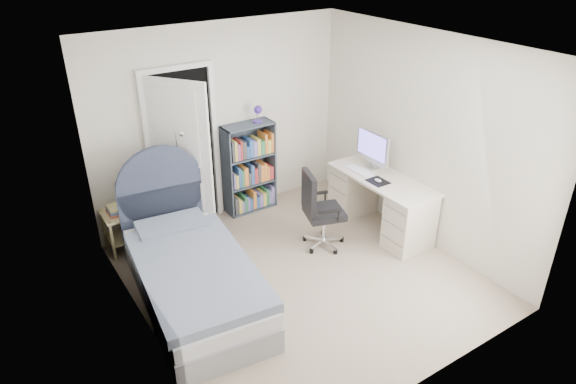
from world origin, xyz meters
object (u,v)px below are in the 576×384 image
desk (380,201)px  office_chair (318,207)px  bed (191,272)px  floor_lamp (184,196)px  bookcase (250,170)px  nightstand (121,221)px

desk → office_chair: desk is taller
office_chair → bed: bearing=-177.7°
bed → floor_lamp: bearing=69.0°
bed → office_chair: (1.66, 0.07, 0.24)m
bed → bookcase: 1.99m
bed → nightstand: size_ratio=3.79×
desk → office_chair: size_ratio=1.50×
office_chair → floor_lamp: bearing=140.4°
nightstand → desk: (2.88, -1.29, -0.00)m
bed → office_chair: 1.68m
floor_lamp → bookcase: bookcase is taller
floor_lamp → desk: 2.42m
nightstand → desk: desk is taller
floor_lamp → bed: bearing=-111.0°
desk → bed: bearing=179.4°
bookcase → desk: bearing=-50.9°
bed → floor_lamp: floor_lamp is taller
nightstand → bookcase: size_ratio=0.41×
floor_lamp → desk: (2.14, -1.12, -0.19)m
bed → bookcase: bookcase is taller
nightstand → desk: 3.16m
bookcase → floor_lamp: bearing=-167.4°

